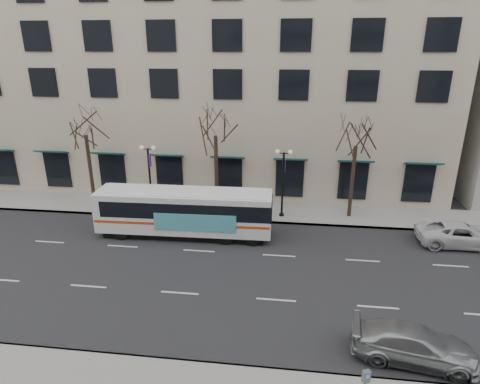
% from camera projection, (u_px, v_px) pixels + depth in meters
% --- Properties ---
extents(ground, '(160.00, 160.00, 0.00)m').
position_uv_depth(ground, '(190.00, 270.00, 22.96)').
color(ground, black).
rests_on(ground, ground).
extents(sidewalk_far, '(80.00, 4.00, 0.15)m').
position_uv_depth(sidewalk_far, '(282.00, 212.00, 30.76)').
color(sidewalk_far, gray).
rests_on(sidewalk_far, ground).
extents(building_hotel, '(40.00, 20.00, 24.00)m').
position_uv_depth(building_hotel, '(216.00, 47.00, 38.69)').
color(building_hotel, '#C1AF94').
rests_on(building_hotel, ground).
extents(tree_far_left, '(3.60, 3.60, 8.34)m').
position_uv_depth(tree_far_left, '(84.00, 122.00, 30.03)').
color(tree_far_left, black).
rests_on(tree_far_left, ground).
extents(tree_far_mid, '(3.60, 3.60, 8.55)m').
position_uv_depth(tree_far_mid, '(215.00, 123.00, 28.82)').
color(tree_far_mid, black).
rests_on(tree_far_mid, ground).
extents(tree_far_right, '(3.60, 3.60, 8.06)m').
position_uv_depth(tree_far_right, '(357.00, 133.00, 27.83)').
color(tree_far_right, black).
rests_on(tree_far_right, ground).
extents(lamp_post_left, '(1.22, 0.45, 5.21)m').
position_uv_depth(lamp_post_left, '(150.00, 175.00, 30.18)').
color(lamp_post_left, black).
rests_on(lamp_post_left, ground).
extents(lamp_post_right, '(1.22, 0.45, 5.21)m').
position_uv_depth(lamp_post_right, '(283.00, 180.00, 29.03)').
color(lamp_post_right, black).
rests_on(lamp_post_right, ground).
extents(city_bus, '(11.71, 2.81, 3.16)m').
position_uv_depth(city_bus, '(186.00, 211.00, 26.69)').
color(city_bus, white).
rests_on(city_bus, ground).
extents(silver_car, '(5.15, 2.65, 1.43)m').
position_uv_depth(silver_car, '(414.00, 345.00, 16.18)').
color(silver_car, '#A4A7AB').
rests_on(silver_car, ground).
extents(white_pickup, '(5.38, 2.51, 1.49)m').
position_uv_depth(white_pickup, '(461.00, 234.00, 25.64)').
color(white_pickup, silver).
rests_on(white_pickup, ground).
extents(pay_station, '(0.31, 0.26, 1.23)m').
position_uv_depth(pay_station, '(366.00, 379.00, 14.09)').
color(pay_station, slate).
rests_on(pay_station, sidewalk_near).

